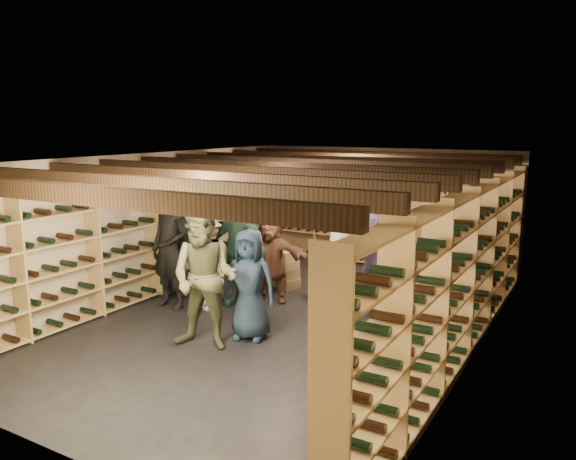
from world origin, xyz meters
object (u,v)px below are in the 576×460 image
(crate_stack_right, at_px, (326,286))
(person_6, at_px, (250,284))
(person_0, at_px, (182,239))
(person_7, at_px, (341,264))
(person_8, at_px, (447,274))
(person_9, at_px, (204,261))
(person_10, at_px, (238,250))
(person_5, at_px, (270,256))
(person_11, at_px, (377,256))
(crate_stack_left, at_px, (284,269))
(person_12, at_px, (437,263))
(crate_loose, at_px, (386,302))
(person_1, at_px, (170,250))
(person_2, at_px, (205,278))

(crate_stack_right, xyz_separation_m, person_6, (-0.06, -2.23, 0.59))
(person_0, bearing_deg, person_7, 4.30)
(person_8, bearing_deg, person_6, -135.28)
(person_9, bearing_deg, person_10, 62.08)
(person_5, relative_size, person_11, 0.92)
(crate_stack_left, relative_size, person_9, 0.44)
(person_7, height_order, person_12, person_12)
(crate_stack_left, bearing_deg, person_6, -70.33)
(crate_stack_left, height_order, person_11, person_11)
(person_9, distance_m, person_12, 3.57)
(crate_loose, bearing_deg, person_12, 0.00)
(crate_loose, distance_m, person_9, 2.97)
(crate_loose, xyz_separation_m, person_1, (-2.98, -1.69, 0.85))
(person_6, height_order, person_7, person_7)
(person_11, bearing_deg, person_8, -37.36)
(crate_loose, height_order, person_2, person_2)
(crate_stack_right, height_order, person_10, person_10)
(person_1, xyz_separation_m, person_5, (1.21, 1.06, -0.18))
(person_0, bearing_deg, person_2, -44.07)
(crate_stack_right, relative_size, person_6, 0.39)
(person_5, bearing_deg, person_12, -0.34)
(crate_stack_right, xyz_separation_m, person_1, (-1.89, -1.76, 0.76))
(person_6, xyz_separation_m, person_12, (1.93, 2.16, 0.07))
(person_0, bearing_deg, crate_stack_left, 40.32)
(crate_stack_left, distance_m, person_6, 2.50)
(person_0, distance_m, person_6, 2.45)
(person_2, bearing_deg, person_9, 115.81)
(crate_stack_right, height_order, person_5, person_5)
(person_11, bearing_deg, crate_stack_right, 159.95)
(crate_stack_left, relative_size, person_12, 0.41)
(crate_stack_right, bearing_deg, person_5, -133.99)
(person_6, distance_m, person_9, 1.48)
(person_2, distance_m, person_7, 2.23)
(person_5, height_order, person_8, person_8)
(crate_loose, bearing_deg, person_8, -24.54)
(person_0, xyz_separation_m, person_9, (0.84, -0.47, -0.17))
(crate_loose, xyz_separation_m, person_7, (-0.46, -0.74, 0.74))
(person_6, bearing_deg, person_5, 97.76)
(person_6, bearing_deg, person_7, 49.71)
(crate_stack_right, xyz_separation_m, person_7, (0.63, -0.80, 0.65))
(person_8, xyz_separation_m, person_9, (-3.52, -1.01, -0.03))
(crate_stack_right, xyz_separation_m, crate_loose, (1.10, -0.06, -0.08))
(crate_stack_left, bearing_deg, person_0, -138.34)
(crate_stack_left, bearing_deg, person_11, -5.09)
(person_6, height_order, person_12, person_12)
(person_8, bearing_deg, crate_stack_left, 175.43)
(person_5, bearing_deg, crate_loose, 5.39)
(person_1, height_order, person_9, person_1)
(crate_stack_left, xyz_separation_m, person_10, (-0.12, -1.24, 0.58))
(person_1, distance_m, person_11, 3.28)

